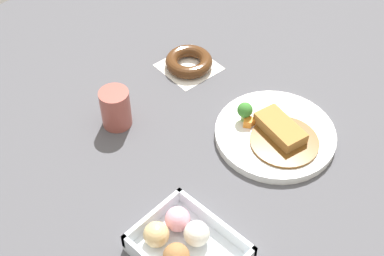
{
  "coord_description": "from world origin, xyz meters",
  "views": [
    {
      "loc": [
        0.45,
        -0.5,
        0.82
      ],
      "look_at": [
        -0.06,
        0.04,
        0.03
      ],
      "focal_mm": 48.83,
      "sensor_mm": 36.0,
      "label": 1
    }
  ],
  "objects_px": {
    "donut_box": "(185,247)",
    "coffee_mug": "(116,108)",
    "chocolate_ring_donut": "(189,62)",
    "curry_plate": "(275,133)"
  },
  "relations": [
    {
      "from": "chocolate_ring_donut",
      "to": "donut_box",
      "type": "bearing_deg",
      "value": -47.02
    },
    {
      "from": "coffee_mug",
      "to": "chocolate_ring_donut",
      "type": "bearing_deg",
      "value": 94.18
    },
    {
      "from": "donut_box",
      "to": "coffee_mug",
      "type": "height_order",
      "value": "coffee_mug"
    },
    {
      "from": "chocolate_ring_donut",
      "to": "coffee_mug",
      "type": "bearing_deg",
      "value": -85.82
    },
    {
      "from": "curry_plate",
      "to": "chocolate_ring_donut",
      "type": "distance_m",
      "value": 0.3
    },
    {
      "from": "curry_plate",
      "to": "donut_box",
      "type": "xyz_separation_m",
      "value": [
        0.06,
        -0.33,
        0.01
      ]
    },
    {
      "from": "curry_plate",
      "to": "coffee_mug",
      "type": "height_order",
      "value": "coffee_mug"
    },
    {
      "from": "donut_box",
      "to": "chocolate_ring_donut",
      "type": "xyz_separation_m",
      "value": [
        -0.35,
        0.37,
        -0.01
      ]
    },
    {
      "from": "donut_box",
      "to": "coffee_mug",
      "type": "xyz_separation_m",
      "value": [
        -0.33,
        0.13,
        0.02
      ]
    },
    {
      "from": "curry_plate",
      "to": "donut_box",
      "type": "relative_size",
      "value": 1.38
    }
  ]
}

